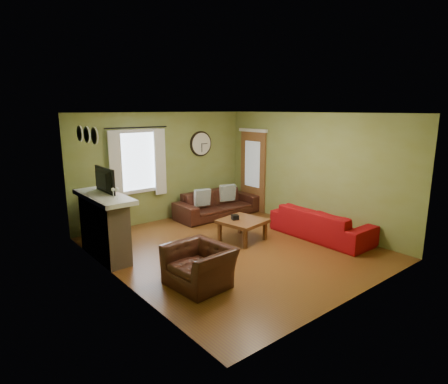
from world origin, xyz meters
TOP-DOWN VIEW (x-y plane):
  - floor at (0.00, 0.00)m, footprint 4.60×5.20m
  - ceiling at (0.00, 0.00)m, footprint 4.60×5.20m
  - wall_left at (-2.30, 0.00)m, footprint 0.00×5.20m
  - wall_right at (2.30, 0.00)m, footprint 0.00×5.20m
  - wall_back at (0.00, 2.60)m, footprint 4.60×0.00m
  - wall_front at (0.00, -2.60)m, footprint 4.60×0.00m
  - fireplace at (-2.10, 1.15)m, footprint 0.40×1.40m
  - firebox at (-1.91, 1.15)m, footprint 0.04×0.60m
  - mantel at (-2.07, 1.15)m, footprint 0.58×1.60m
  - tv at (-2.05, 1.30)m, footprint 0.08×0.60m
  - tv_screen at (-1.97, 1.30)m, footprint 0.02×0.62m
  - medallion_left at (-2.28, 0.80)m, footprint 0.28×0.28m
  - medallion_mid at (-2.28, 1.15)m, footprint 0.28×0.28m
  - medallion_right at (-2.28, 1.50)m, footprint 0.28×0.28m
  - window_pane at (-0.70, 2.58)m, footprint 1.00×0.02m
  - curtain_rod at (-0.70, 2.48)m, footprint 0.03×0.03m
  - curtain_left at (-1.25, 2.48)m, footprint 0.28×0.04m
  - curtain_right at (-0.15, 2.48)m, footprint 0.28×0.04m
  - wall_clock at (1.10, 2.55)m, footprint 0.64×0.06m
  - door at (2.27, 1.85)m, footprint 0.05×0.90m
  - bookshelf at (-1.62, 2.15)m, footprint 0.75×0.32m
  - book at (-1.68, 2.20)m, footprint 0.26×0.28m
  - sofa_brown at (1.16, 1.98)m, footprint 2.19×0.86m
  - pillow_left at (1.52, 2.01)m, footprint 0.44×0.24m
  - pillow_right at (0.71, 2.00)m, footprint 0.42×0.20m
  - sofa_red at (1.86, -0.69)m, footprint 0.85×2.17m
  - armchair at (-1.40, -0.84)m, footprint 0.91×1.02m
  - coffee_table at (0.45, 0.23)m, footprint 0.96×0.96m
  - tissue_box at (0.34, 0.33)m, footprint 0.17×0.17m
  - wine_glass_a at (-2.05, 0.59)m, footprint 0.07×0.07m
  - wine_glass_b at (-2.05, 0.75)m, footprint 0.06×0.06m

SIDE VIEW (x-z plane):
  - floor at x=0.00m, z-range 0.00..0.00m
  - coffee_table at x=0.45m, z-range 0.00..0.44m
  - firebox at x=-1.91m, z-range 0.02..0.57m
  - armchair at x=-1.40m, z-range 0.00..0.62m
  - sofa_red at x=1.86m, z-range 0.00..0.63m
  - sofa_brown at x=1.16m, z-range 0.00..0.64m
  - tissue_box at x=0.34m, z-range 0.35..0.45m
  - bookshelf at x=-1.62m, z-range 0.00..0.89m
  - fireplace at x=-2.10m, z-range 0.00..1.10m
  - pillow_left at x=1.52m, z-range 0.34..0.76m
  - pillow_right at x=0.71m, z-range 0.35..0.75m
  - book at x=-1.68m, z-range 0.95..0.97m
  - door at x=2.27m, z-range 0.00..2.10m
  - mantel at x=-2.07m, z-range 1.10..1.18m
  - wine_glass_b at x=-2.05m, z-range 1.18..1.36m
  - wine_glass_a at x=-2.05m, z-range 1.18..1.39m
  - wall_left at x=-2.30m, z-range 0.00..2.60m
  - wall_right at x=2.30m, z-range 0.00..2.60m
  - wall_back at x=0.00m, z-range 0.00..2.60m
  - wall_front at x=0.00m, z-range 0.00..2.60m
  - tv at x=-2.05m, z-range 1.18..1.53m
  - tv_screen at x=-1.97m, z-range 1.23..1.59m
  - curtain_left at x=-1.25m, z-range 0.67..2.23m
  - curtain_right at x=-0.15m, z-range 0.67..2.23m
  - window_pane at x=-0.70m, z-range 0.85..2.15m
  - wall_clock at x=1.10m, z-range 1.48..2.12m
  - medallion_left at x=-2.28m, z-range 2.24..2.26m
  - medallion_mid at x=-2.28m, z-range 2.24..2.26m
  - medallion_right at x=-2.28m, z-range 2.24..2.26m
  - curtain_rod at x=-0.70m, z-range 1.52..3.02m
  - ceiling at x=0.00m, z-range 2.60..2.60m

